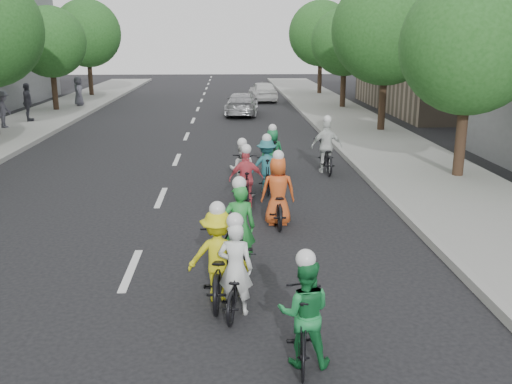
{
  "coord_description": "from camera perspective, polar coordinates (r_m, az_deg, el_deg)",
  "views": [
    {
      "loc": [
        1.85,
        -9.96,
        4.17
      ],
      "look_at": [
        2.42,
        1.76,
        1.0
      ],
      "focal_mm": 40.0,
      "sensor_mm": 36.0,
      "label": 1
    }
  ],
  "objects": [
    {
      "name": "spectator_0",
      "position": [
        29.05,
        -23.93,
        7.58
      ],
      "size": [
        0.72,
        1.15,
        1.71
      ],
      "primitive_type": "imported",
      "rotation": [
        0.0,
        0.0,
        1.49
      ],
      "color": "#565361",
      "rests_on": "sidewalk_left"
    },
    {
      "name": "tree_l_4",
      "position": [
        35.41,
        -19.88,
        13.92
      ],
      "size": [
        4.0,
        4.0,
        5.97
      ],
      "color": "black",
      "rests_on": "ground"
    },
    {
      "name": "cyclist_4",
      "position": [
        13.14,
        2.18,
        -0.63
      ],
      "size": [
        0.79,
        1.84,
        1.75
      ],
      "rotation": [
        0.0,
        0.0,
        3.13
      ],
      "color": "black",
      "rests_on": "ground"
    },
    {
      "name": "tree_r_3",
      "position": [
        44.11,
        6.51,
        15.48
      ],
      "size": [
        4.8,
        4.8,
        6.93
      ],
      "color": "black",
      "rests_on": "ground"
    },
    {
      "name": "cyclist_5",
      "position": [
        10.62,
        -1.65,
        -4.43
      ],
      "size": [
        0.61,
        1.7,
        1.78
      ],
      "rotation": [
        0.0,
        0.0,
        3.2
      ],
      "color": "black",
      "rests_on": "ground"
    },
    {
      "name": "curb_left",
      "position": [
        21.85,
        -23.96,
        3.04
      ],
      "size": [
        0.18,
        80.0,
        0.18
      ],
      "primitive_type": "cube",
      "color": "#999993",
      "rests_on": "ground"
    },
    {
      "name": "tree_r_0",
      "position": [
        17.96,
        20.58,
        13.54
      ],
      "size": [
        4.0,
        4.0,
        5.97
      ],
      "color": "black",
      "rests_on": "ground"
    },
    {
      "name": "spectator_1",
      "position": [
        30.9,
        -21.88,
        8.33
      ],
      "size": [
        0.74,
        1.19,
        1.89
      ],
      "primitive_type": "imported",
      "rotation": [
        0.0,
        0.0,
        1.85
      ],
      "color": "#44434F",
      "rests_on": "sidewalk_left"
    },
    {
      "name": "spectator_2",
      "position": [
        37.23,
        -17.34,
        9.61
      ],
      "size": [
        0.66,
        0.92,
        1.76
      ],
      "primitive_type": "imported",
      "rotation": [
        0.0,
        0.0,
        1.69
      ],
      "color": "#555361",
      "rests_on": "sidewalk_left"
    },
    {
      "name": "follow_car_lead",
      "position": [
        32.21,
        -1.44,
        8.79
      ],
      "size": [
        2.05,
        4.41,
        1.25
      ],
      "primitive_type": "imported",
      "rotation": [
        0.0,
        0.0,
        3.07
      ],
      "color": "#ABACAF",
      "rests_on": "ground"
    },
    {
      "name": "tree_r_2",
      "position": [
        35.25,
        8.87,
        14.61
      ],
      "size": [
        4.0,
        4.0,
        5.97
      ],
      "color": "black",
      "rests_on": "ground"
    },
    {
      "name": "ground",
      "position": [
        10.95,
        -12.39,
        -7.63
      ],
      "size": [
        120.0,
        120.0,
        0.0
      ],
      "primitive_type": "plane",
      "color": "black",
      "rests_on": "ground"
    },
    {
      "name": "tree_r_1",
      "position": [
        26.49,
        12.9,
        15.51
      ],
      "size": [
        4.8,
        4.8,
        6.93
      ],
      "color": "black",
      "rests_on": "ground"
    },
    {
      "name": "cyclist_1",
      "position": [
        7.68,
        4.79,
        -12.58
      ],
      "size": [
        0.77,
        1.69,
        1.61
      ],
      "rotation": [
        0.0,
        0.0,
        3.02
      ],
      "color": "black",
      "rests_on": "ground"
    },
    {
      "name": "cyclist_8",
      "position": [
        18.41,
        7.03,
        3.93
      ],
      "size": [
        0.99,
        1.95,
        1.84
      ],
      "rotation": [
        0.0,
        0.0,
        3.14
      ],
      "color": "black",
      "rests_on": "ground"
    },
    {
      "name": "cyclist_7",
      "position": [
        15.87,
        1.06,
        2.26
      ],
      "size": [
        0.99,
        1.65,
        1.65
      ],
      "rotation": [
        0.0,
        0.0,
        3.18
      ],
      "color": "black",
      "rests_on": "ground"
    },
    {
      "name": "follow_car_trail",
      "position": [
        39.44,
        0.67,
        10.05
      ],
      "size": [
        2.02,
        4.17,
        1.37
      ],
      "primitive_type": "imported",
      "rotation": [
        0.0,
        0.0,
        3.24
      ],
      "color": "silver",
      "rests_on": "ground"
    },
    {
      "name": "bldg_se",
      "position": [
        36.79,
        20.46,
        13.94
      ],
      "size": [
        10.0,
        14.0,
        8.0
      ],
      "primitive_type": "cube",
      "color": "gray",
      "rests_on": "ground"
    },
    {
      "name": "cyclist_0",
      "position": [
        9.0,
        -2.06,
        -8.77
      ],
      "size": [
        0.81,
        1.62,
        1.64
      ],
      "rotation": [
        0.0,
        0.0,
        2.96
      ],
      "color": "black",
      "rests_on": "ground"
    },
    {
      "name": "sidewalk_right",
      "position": [
        21.28,
        14.09,
        3.57
      ],
      "size": [
        4.0,
        80.0,
        0.15
      ],
      "primitive_type": "cube",
      "color": "gray",
      "rests_on": "ground"
    },
    {
      "name": "curb_right",
      "position": [
        20.8,
        8.94,
        3.62
      ],
      "size": [
        0.18,
        80.0,
        0.18
      ],
      "primitive_type": "cube",
      "color": "#999993",
      "rests_on": "ground"
    },
    {
      "name": "cyclist_2",
      "position": [
        9.41,
        -3.79,
        -7.07
      ],
      "size": [
        1.02,
        2.0,
        1.68
      ],
      "rotation": [
        0.0,
        0.0,
        3.08
      ],
      "color": "black",
      "rests_on": "ground"
    },
    {
      "name": "cyclist_6",
      "position": [
        15.53,
        -1.38,
        1.76
      ],
      "size": [
        0.99,
        2.04,
        1.6
      ],
      "rotation": [
        0.0,
        0.0,
        2.98
      ],
      "color": "black",
      "rests_on": "ground"
    },
    {
      "name": "cyclist_3",
      "position": [
        14.44,
        -0.98,
        0.81
      ],
      "size": [
        0.88,
        1.61,
        1.64
      ],
      "rotation": [
        0.0,
        0.0,
        3.17
      ],
      "color": "black",
      "rests_on": "ground"
    },
    {
      "name": "tree_l_5",
      "position": [
        44.12,
        -16.53,
        14.97
      ],
      "size": [
        4.8,
        4.8,
        6.93
      ],
      "color": "black",
      "rests_on": "ground"
    },
    {
      "name": "cyclist_9",
      "position": [
        18.11,
        1.63,
        3.78
      ],
      "size": [
        0.86,
        1.87,
        1.59
      ],
      "rotation": [
        0.0,
        0.0,
        3.34
      ],
      "color": "black",
      "rests_on": "ground"
    }
  ]
}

